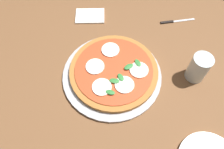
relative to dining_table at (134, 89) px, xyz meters
name	(u,v)px	position (x,y,z in m)	size (l,w,h in m)	color
ground_plane	(126,134)	(0.00, 0.00, -0.67)	(6.00, 6.00, 0.00)	#2D2B28
dining_table	(134,89)	(0.00, 0.00, 0.00)	(1.54, 1.17, 0.75)	brown
serving_tray	(112,75)	(0.09, 0.02, 0.09)	(0.38, 0.38, 0.01)	#B2B2B7
pizza	(114,71)	(0.09, 0.01, 0.10)	(0.34, 0.34, 0.03)	#B27033
napkin	(90,16)	(0.31, -0.22, 0.08)	(0.13, 0.09, 0.01)	white
knife	(173,21)	(-0.04, -0.35, 0.08)	(0.14, 0.10, 0.01)	black
glass_cup	(199,68)	(-0.20, -0.11, 0.14)	(0.07, 0.07, 0.11)	silver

